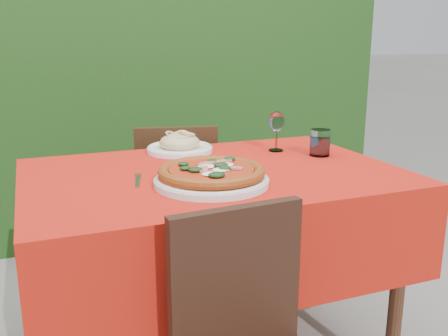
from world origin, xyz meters
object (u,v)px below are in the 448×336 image
object	(u,v)px
pizza_plate	(211,175)
wine_glass	(277,123)
fork	(138,181)
chair_far	(177,196)
water_glass	(320,144)
pasta_plate	(180,145)

from	to	relation	value
pizza_plate	wine_glass	bearing A→B (deg)	41.01
fork	chair_far	bearing A→B (deg)	77.63
fork	wine_glass	bearing A→B (deg)	34.61
pizza_plate	fork	world-z (taller)	pizza_plate
water_glass	fork	size ratio (longest dim) A/B	0.58
pasta_plate	water_glass	size ratio (longest dim) A/B	2.57
pasta_plate	water_glass	distance (m)	0.55
pizza_plate	fork	size ratio (longest dim) A/B	2.01
chair_far	wine_glass	xyz separation A→B (m)	(0.30, -0.42, 0.40)
pizza_plate	water_glass	size ratio (longest dim) A/B	3.50
fork	pizza_plate	bearing A→B (deg)	-14.88
water_glass	fork	world-z (taller)	water_glass
chair_far	water_glass	bearing A→B (deg)	140.49
pizza_plate	water_glass	bearing A→B (deg)	22.59
pasta_plate	chair_far	bearing A→B (deg)	77.46
pasta_plate	wine_glass	size ratio (longest dim) A/B	1.63
chair_far	pasta_plate	distance (m)	0.43
chair_far	wine_glass	distance (m)	0.65
pizza_plate	wine_glass	world-z (taller)	wine_glass
chair_far	water_glass	distance (m)	0.77
pizza_plate	water_glass	xyz separation A→B (m)	(0.53, 0.22, 0.02)
water_glass	fork	bearing A→B (deg)	-171.54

